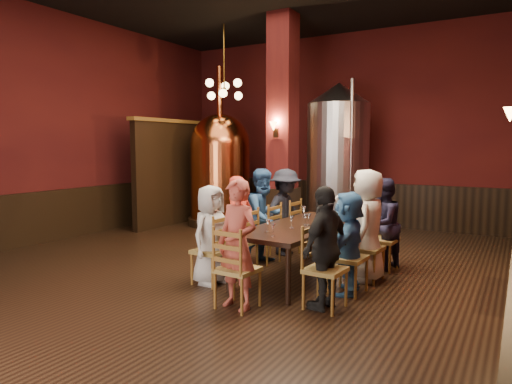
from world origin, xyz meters
The scene contains 37 objects.
room centered at (0.00, 0.00, 2.25)m, with size 10.00×10.02×4.50m.
wainscot_back centered at (0.00, 4.96, 0.50)m, with size 7.90×0.08×1.00m, color black.
wainscot_left centered at (-3.96, 0.00, 0.50)m, with size 0.08×9.90×1.00m, color black.
column centered at (-0.30, 2.80, 2.25)m, with size 0.58×0.58×4.50m, color #4B1210.
partition centered at (-3.20, 3.20, 1.20)m, with size 0.22×3.50×2.40m, color black.
pendant_cluster centered at (-1.80, 2.90, 3.10)m, with size 0.90×0.90×1.70m, color #A57226, non-canonical shape.
sconce_column centered at (-0.30, 2.50, 2.20)m, with size 0.20×0.20×0.36m, color black, non-canonical shape.
dining_table centered at (1.28, 0.32, 0.69)m, with size 1.15×2.46×0.75m.
chair_0 centered at (0.37, -0.63, 0.46)m, with size 0.46×0.46×0.92m, color brown, non-canonical shape.
person_0 centered at (0.37, -0.63, 0.67)m, with size 0.66×0.43×1.35m, color #BEBEBE.
chair_1 centered at (0.41, 0.04, 0.46)m, with size 0.46×0.46×0.92m, color brown, non-canonical shape.
person_1 centered at (0.41, 0.04, 0.72)m, with size 0.52×0.34×1.43m, color #B32B1E.
chair_2 centered at (0.45, 0.70, 0.46)m, with size 0.46×0.46×0.92m, color brown, non-canonical shape.
person_2 centered at (0.45, 0.70, 0.76)m, with size 0.74×0.36×1.51m, color #264C80.
chair_3 centered at (0.49, 1.37, 0.46)m, with size 0.46×0.46×0.92m, color brown, non-canonical shape.
person_3 centered at (0.49, 1.37, 0.74)m, with size 0.96×0.55×1.48m, color black.
chair_4 centered at (2.06, -0.73, 0.46)m, with size 0.46×0.46×0.92m, color brown, non-canonical shape.
person_4 centered at (2.06, -0.73, 0.71)m, with size 0.84×0.35×1.43m, color black.
chair_5 centered at (2.10, -0.06, 0.46)m, with size 0.46×0.46×0.92m, color brown, non-canonical shape.
person_5 centered at (2.10, -0.06, 0.65)m, with size 1.21×0.39×1.31m, color teal.
chair_6 centered at (2.14, 0.59, 0.46)m, with size 0.46×0.46×0.92m, color brown, non-canonical shape.
person_6 centered at (2.14, 0.59, 0.78)m, with size 0.76×0.49×1.55m, color beige.
chair_7 centered at (2.19, 1.26, 0.46)m, with size 0.46×0.46×0.92m, color brown, non-canonical shape.
person_7 centered at (2.19, 1.26, 0.70)m, with size 0.68×0.33×1.39m, color #1B1932.
chair_8 centered at (1.18, -1.23, 0.46)m, with size 0.46×0.46×0.92m, color brown, non-canonical shape.
person_8 centered at (1.18, -1.23, 0.75)m, with size 0.55×0.36×1.50m, color #AC4639.
copper_kettle centered at (-2.20, 3.30, 1.35)m, with size 1.56×1.56×3.69m.
steel_vessel centered at (0.51, 3.85, 1.60)m, with size 1.71×1.71×3.20m.
rose_vase centered at (1.51, 1.31, 0.98)m, with size 0.21×0.21×0.35m.
wine_glass_0 centered at (1.34, 0.30, 0.83)m, with size 0.07×0.07×0.17m, color white, non-canonical shape.
wine_glass_1 centered at (1.27, -0.01, 0.83)m, with size 0.07×0.07×0.17m, color white, non-canonical shape.
wine_glass_2 centered at (1.06, 0.89, 0.83)m, with size 0.07×0.07×0.17m, color white, non-canonical shape.
wine_glass_3 centered at (1.39, 0.32, 0.83)m, with size 0.07×0.07×0.17m, color white, non-canonical shape.
wine_glass_4 centered at (0.99, 1.01, 0.83)m, with size 0.07×0.07×0.17m, color white, non-canonical shape.
wine_glass_5 centered at (1.13, -0.42, 0.83)m, with size 0.07×0.07×0.17m, color white, non-canonical shape.
wine_glass_6 centered at (1.32, -0.63, 0.83)m, with size 0.07×0.07×0.17m, color white, non-canonical shape.
wine_glass_7 centered at (1.40, 0.75, 0.83)m, with size 0.07×0.07×0.17m, color white, non-canonical shape.
Camera 1 is at (3.96, -5.56, 1.89)m, focal length 32.00 mm.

